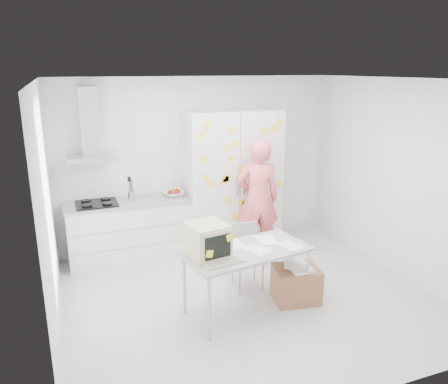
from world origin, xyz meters
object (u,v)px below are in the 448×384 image
object	(u,v)px
person	(257,199)
desk	(223,246)
cardboard_box	(296,284)
chair	(246,252)

from	to	relation	value
person	desk	xyz separation A→B (m)	(-1.09, -1.42, -0.03)
person	cardboard_box	bearing A→B (deg)	96.67
person	cardboard_box	size ratio (longest dim) A/B	2.96
person	desk	size ratio (longest dim) A/B	1.17
desk	cardboard_box	size ratio (longest dim) A/B	2.53
person	desk	bearing A→B (deg)	63.51
chair	cardboard_box	world-z (taller)	chair
person	cardboard_box	xyz separation A→B (m)	(-0.11, -1.41, -0.69)
desk	person	bearing A→B (deg)	42.91
desk	chair	bearing A→B (deg)	37.81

